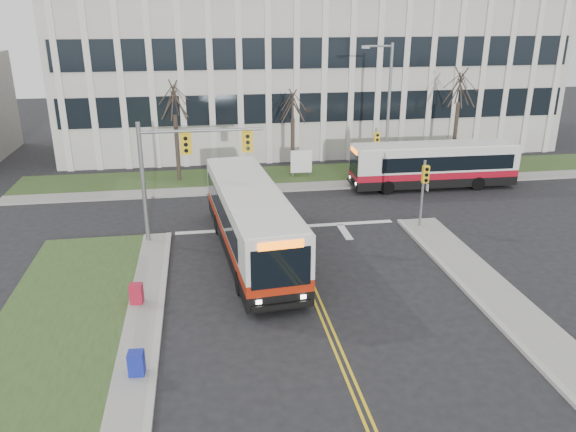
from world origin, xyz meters
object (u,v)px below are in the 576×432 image
Objects in this scene: newspaper_box_blue at (137,365)px; newspaper_box_red at (137,295)px; bus_main at (251,222)px; bus_cross at (433,166)px; directory_sign at (301,162)px; streetlight at (386,105)px.

newspaper_box_blue is 1.00× the size of newspaper_box_red.
bus_cross is (13.00, 9.08, -0.20)m from bus_main.
bus_main is at bearing -110.54° from directory_sign.
newspaper_box_red is (-5.04, -4.34, -1.18)m from bus_main.
streetlight is at bearing 50.86° from newspaper_box_red.
bus_main is at bearing -132.24° from streetlight.
newspaper_box_red is at bearing 99.23° from newspaper_box_blue.
newspaper_box_red is at bearing -119.95° from directory_sign.
newspaper_box_red is (-18.03, -13.43, -0.98)m from bus_cross.
bus_main is (-10.24, -11.28, -3.54)m from streetlight.
newspaper_box_blue and newspaper_box_red have the same top height.
streetlight reaches higher than bus_cross.
newspaper_box_blue is (-17.58, -18.26, -0.98)m from bus_cross.
directory_sign is 0.18× the size of bus_cross.
bus_cross is 25.37m from newspaper_box_blue.
directory_sign is at bearing 65.27° from newspaper_box_red.
newspaper_box_red is (-15.28, -15.63, -4.72)m from streetlight.
bus_cross reaches higher than newspaper_box_blue.
streetlight reaches higher than directory_sign.
newspaper_box_blue is 4.85m from newspaper_box_red.
newspaper_box_red is at bearing -134.36° from streetlight.
streetlight is 15.65m from bus_main.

